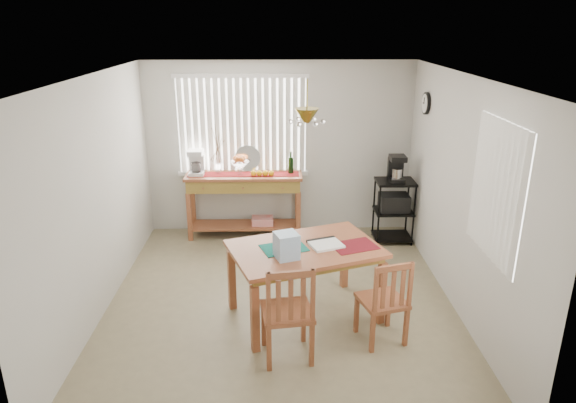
{
  "coord_description": "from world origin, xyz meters",
  "views": [
    {
      "loc": [
        -0.02,
        -5.33,
        3.13
      ],
      "look_at": [
        0.1,
        0.55,
        1.05
      ],
      "focal_mm": 32.0,
      "sensor_mm": 36.0,
      "label": 1
    }
  ],
  "objects_px": {
    "dining_table": "(305,255)",
    "chair_left": "(288,313)",
    "sideboard": "(245,190)",
    "chair_right": "(384,301)",
    "wire_cart": "(394,205)",
    "cart_items": "(396,169)"
  },
  "relations": [
    {
      "from": "dining_table",
      "to": "chair_left",
      "type": "relative_size",
      "value": 1.75
    },
    {
      "from": "sideboard",
      "to": "chair_right",
      "type": "xyz_separation_m",
      "value": [
        1.56,
        -2.81,
        -0.27
      ]
    },
    {
      "from": "wire_cart",
      "to": "dining_table",
      "type": "xyz_separation_m",
      "value": [
        -1.42,
        -2.05,
        0.17
      ]
    },
    {
      "from": "chair_left",
      "to": "chair_right",
      "type": "relative_size",
      "value": 1.09
    },
    {
      "from": "chair_left",
      "to": "sideboard",
      "type": "bearing_deg",
      "value": 100.72
    },
    {
      "from": "wire_cart",
      "to": "chair_left",
      "type": "height_order",
      "value": "chair_left"
    },
    {
      "from": "sideboard",
      "to": "cart_items",
      "type": "bearing_deg",
      "value": -6.25
    },
    {
      "from": "dining_table",
      "to": "wire_cart",
      "type": "bearing_deg",
      "value": 55.32
    },
    {
      "from": "wire_cart",
      "to": "cart_items",
      "type": "height_order",
      "value": "cart_items"
    },
    {
      "from": "sideboard",
      "to": "wire_cart",
      "type": "relative_size",
      "value": 1.84
    },
    {
      "from": "cart_items",
      "to": "dining_table",
      "type": "height_order",
      "value": "cart_items"
    },
    {
      "from": "cart_items",
      "to": "chair_right",
      "type": "height_order",
      "value": "cart_items"
    },
    {
      "from": "cart_items",
      "to": "chair_left",
      "type": "xyz_separation_m",
      "value": [
        -1.62,
        -2.83,
        -0.61
      ]
    },
    {
      "from": "wire_cart",
      "to": "dining_table",
      "type": "height_order",
      "value": "wire_cart"
    },
    {
      "from": "cart_items",
      "to": "chair_left",
      "type": "bearing_deg",
      "value": -119.76
    },
    {
      "from": "sideboard",
      "to": "dining_table",
      "type": "distance_m",
      "value": 2.43
    },
    {
      "from": "wire_cart",
      "to": "chair_left",
      "type": "distance_m",
      "value": 3.26
    },
    {
      "from": "dining_table",
      "to": "chair_right",
      "type": "distance_m",
      "value": 0.97
    },
    {
      "from": "sideboard",
      "to": "chair_right",
      "type": "height_order",
      "value": "sideboard"
    },
    {
      "from": "sideboard",
      "to": "dining_table",
      "type": "xyz_separation_m",
      "value": [
        0.79,
        -2.3,
        0.01
      ]
    },
    {
      "from": "cart_items",
      "to": "dining_table",
      "type": "relative_size",
      "value": 0.21
    },
    {
      "from": "sideboard",
      "to": "chair_right",
      "type": "relative_size",
      "value": 1.83
    }
  ]
}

